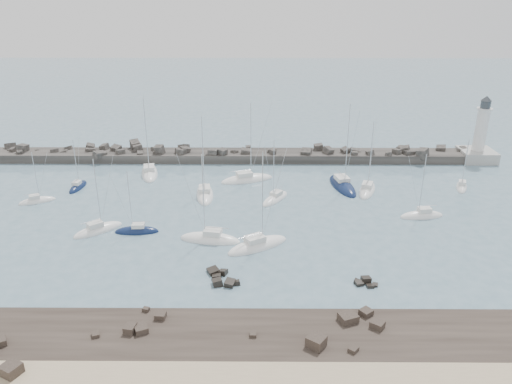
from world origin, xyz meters
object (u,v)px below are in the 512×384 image
at_px(sailboat_6, 275,199).
at_px(sailboat_2, 137,231).
at_px(lighthouse, 478,146).
at_px(sailboat_0, 37,201).
at_px(sailboat_8, 342,186).
at_px(sailboat_1, 150,173).
at_px(sailboat_3, 205,194).
at_px(sailboat_10, 367,190).
at_px(sailboat_5, 210,240).
at_px(sailboat_9, 422,216).
at_px(sailboat_4, 247,180).
at_px(sailboat_13, 98,230).
at_px(sailboat_14, 78,187).
at_px(sailboat_7, 258,246).
at_px(sailboat_12, 461,187).

bearing_deg(sailboat_6, sailboat_2, -149.64).
relative_size(lighthouse, sailboat_0, 1.49).
height_order(lighthouse, sailboat_0, lighthouse).
relative_size(sailboat_6, sailboat_8, 0.70).
xyz_separation_m(sailboat_1, sailboat_3, (12.12, -10.79, -0.00)).
distance_m(sailboat_8, sailboat_10, 4.67).
xyz_separation_m(sailboat_5, sailboat_9, (33.65, 8.34, -0.01)).
bearing_deg(sailboat_1, sailboat_10, -11.82).
distance_m(lighthouse, sailboat_4, 50.64).
relative_size(sailboat_1, sailboat_2, 1.51).
bearing_deg(sailboat_5, sailboat_3, 98.46).
relative_size(sailboat_8, sailboat_13, 1.37).
bearing_deg(sailboat_6, sailboat_9, -16.18).
height_order(sailboat_6, sailboat_8, sailboat_8).
relative_size(sailboat_8, sailboat_9, 1.47).
relative_size(sailboat_4, sailboat_14, 1.64).
height_order(sailboat_2, sailboat_13, sailboat_13).
relative_size(sailboat_4, sailboat_10, 1.17).
bearing_deg(sailboat_13, sailboat_5, -9.33).
bearing_deg(sailboat_10, sailboat_13, -159.80).
bearing_deg(sailboat_9, sailboat_13, -173.89).
xyz_separation_m(sailboat_5, sailboat_7, (6.99, -1.90, -0.01)).
relative_size(sailboat_0, sailboat_6, 0.82).
bearing_deg(sailboat_0, sailboat_12, 5.25).
distance_m(sailboat_1, sailboat_13, 25.20).
xyz_separation_m(lighthouse, sailboat_0, (-85.22, -22.95, -2.96)).
height_order(sailboat_0, sailboat_9, sailboat_9).
relative_size(sailboat_2, sailboat_14, 1.08).
relative_size(lighthouse, sailboat_13, 1.16).
relative_size(sailboat_2, sailboat_5, 0.74).
bearing_deg(sailboat_9, sailboat_7, -159.00).
bearing_deg(sailboat_0, sailboat_8, 7.75).
bearing_deg(sailboat_8, sailboat_3, -170.66).
distance_m(sailboat_4, sailboat_9, 33.01).
height_order(sailboat_5, sailboat_13, sailboat_5).
bearing_deg(sailboat_3, sailboat_10, 4.03).
xyz_separation_m(lighthouse, sailboat_8, (-31.07, -15.58, -2.94)).
xyz_separation_m(lighthouse, sailboat_5, (-53.84, -36.86, -2.94)).
distance_m(sailboat_5, sailboat_14, 33.46).
distance_m(sailboat_2, sailboat_6, 24.88).
height_order(sailboat_3, sailboat_10, sailboat_3).
height_order(sailboat_12, sailboat_14, sailboat_12).
bearing_deg(sailboat_6, sailboat_1, 152.74).
bearing_deg(lighthouse, sailboat_1, -172.56).
xyz_separation_m(sailboat_0, sailboat_10, (58.34, 5.29, 0.02)).
height_order(sailboat_1, sailboat_4, sailboat_4).
height_order(sailboat_1, sailboat_6, sailboat_1).
relative_size(sailboat_7, sailboat_9, 1.32).
xyz_separation_m(lighthouse, sailboat_10, (-26.89, -17.66, -2.94)).
bearing_deg(lighthouse, sailboat_13, -154.51).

